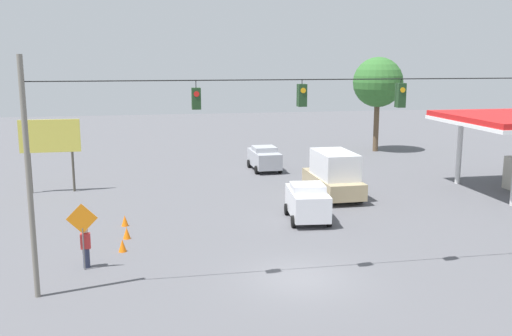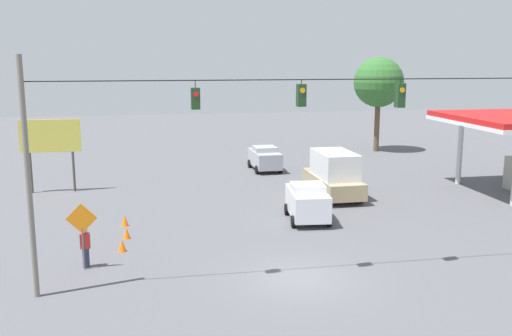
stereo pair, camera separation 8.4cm
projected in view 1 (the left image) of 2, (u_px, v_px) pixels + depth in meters
The scene contains 12 objects.
ground_plane at pixel (300, 278), 22.84m from camera, with size 140.00×140.00×0.00m, color #56565B.
overhead_signal_span at pixel (303, 146), 21.94m from camera, with size 20.19×0.38×8.81m.
sedan_white_crossing_near at pixel (307, 202), 30.80m from camera, with size 2.40×4.00×2.03m.
sedan_silver_oncoming_deep at pixel (264, 158), 44.75m from camera, with size 2.20×4.19×1.89m.
box_truck_tan_oncoming_far at pixel (334, 174), 36.09m from camera, with size 2.58×6.02×2.92m.
traffic_cone_nearest at pixel (122, 246), 25.93m from camera, with size 0.37×0.37×0.58m, color orange.
traffic_cone_second at pixel (127, 233), 27.79m from camera, with size 0.37×0.37×0.58m, color orange.
traffic_cone_third at pixel (125, 221), 29.92m from camera, with size 0.37×0.37×0.58m, color orange.
roadside_billboard at pixel (50, 140), 36.92m from camera, with size 3.82×0.16×4.80m.
work_zone_sign at pixel (82, 224), 23.39m from camera, with size 1.27×0.06×2.84m.
pedestrian at pixel (86, 247), 23.85m from camera, with size 0.40×0.28×1.75m.
tree_horizon_left at pixel (378, 83), 53.02m from camera, with size 4.64×4.64×8.82m.
Camera 1 is at (5.82, 20.87, 8.66)m, focal length 40.00 mm.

